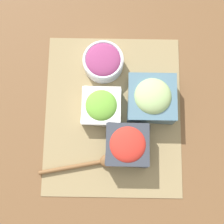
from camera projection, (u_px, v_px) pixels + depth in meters
name	position (u px, v px, depth m)	size (l,w,h in m)	color
ground_plane	(112.00, 114.00, 0.95)	(3.00, 3.00, 0.00)	brown
placemat	(112.00, 114.00, 0.95)	(0.49, 0.41, 0.00)	#937F56
lettuce_bowl	(100.00, 106.00, 0.92)	(0.12, 0.12, 0.06)	white
onion_bowl	(102.00, 61.00, 0.95)	(0.12, 0.12, 0.06)	silver
tomato_bowl	(126.00, 145.00, 0.88)	(0.13, 0.13, 0.08)	#333842
cucumber_bowl	(151.00, 98.00, 0.91)	(0.14, 0.14, 0.09)	slate
wooden_spoon	(93.00, 163.00, 0.91)	(0.07, 0.23, 0.02)	brown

